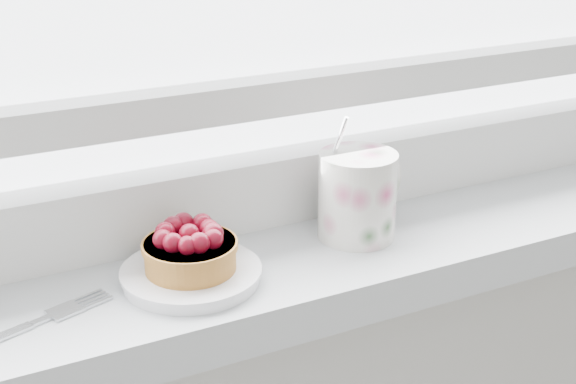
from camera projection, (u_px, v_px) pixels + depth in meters
saucer at (191, 275)px, 0.70m from camera, size 0.12×0.12×0.01m
raspberry_tart at (190, 248)px, 0.69m from camera, size 0.08×0.08×0.04m
floral_mug at (359, 193)px, 0.77m from camera, size 0.12×0.10×0.12m
fork at (14, 332)px, 0.62m from camera, size 0.16×0.07×0.00m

